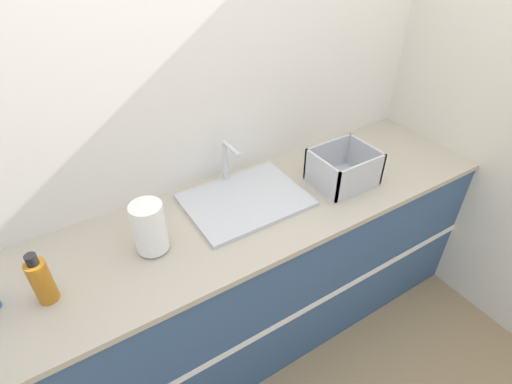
% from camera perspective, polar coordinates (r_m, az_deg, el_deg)
% --- Properties ---
extents(ground_plane, '(12.00, 12.00, 0.00)m').
position_cam_1_polar(ground_plane, '(2.45, 4.13, -23.72)').
color(ground_plane, '#937A56').
extents(wall_back, '(4.97, 0.06, 2.60)m').
position_cam_1_polar(wall_back, '(2.00, -6.26, 11.88)').
color(wall_back, silver).
rests_on(wall_back, ground_plane).
extents(wall_right, '(0.06, 2.67, 2.60)m').
position_cam_1_polar(wall_right, '(2.59, 25.90, 14.40)').
color(wall_right, beige).
rests_on(wall_right, ground_plane).
extents(counter_cabinet, '(2.60, 0.70, 0.92)m').
position_cam_1_polar(counter_cabinet, '(2.24, -0.46, -11.53)').
color(counter_cabinet, '#33517A').
rests_on(counter_cabinet, ground_plane).
extents(sink, '(0.57, 0.44, 0.25)m').
position_cam_1_polar(sink, '(1.96, -1.63, -0.91)').
color(sink, silver).
rests_on(sink, counter_cabinet).
extents(paper_towel_roll, '(0.13, 0.13, 0.23)m').
position_cam_1_polar(paper_towel_roll, '(1.70, -14.97, -4.95)').
color(paper_towel_roll, '#4C4C51').
rests_on(paper_towel_roll, counter_cabinet).
extents(dish_rack, '(0.31, 0.26, 0.19)m').
position_cam_1_polar(dish_rack, '(2.10, 12.31, 2.96)').
color(dish_rack, '#B7BABF').
rests_on(dish_rack, counter_cabinet).
extents(bottle_amber, '(0.07, 0.07, 0.23)m').
position_cam_1_polar(bottle_amber, '(1.66, -28.32, -11.06)').
color(bottle_amber, '#B26B19').
rests_on(bottle_amber, counter_cabinet).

